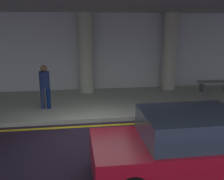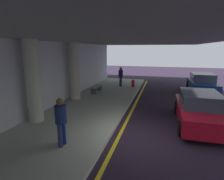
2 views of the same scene
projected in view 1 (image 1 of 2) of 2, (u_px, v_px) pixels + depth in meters
The scene contains 10 objects.
ground_plane at pixel (95, 135), 8.24m from camera, with size 60.00×60.00×0.00m, color #251B2B.
sidewalk at pixel (89, 103), 11.19m from camera, with size 26.00×4.20×0.15m, color #A3AA99.
lane_stripe_yellow at pixel (93, 126), 8.92m from camera, with size 26.00×0.14×0.01m, color yellow.
support_column_far_left at pixel (86, 53), 12.23m from camera, with size 0.67×0.67×3.65m, color #A7AA92.
support_column_left_mid at pixel (170, 52), 12.78m from camera, with size 0.67×0.67×3.65m, color #AAA593.
ceiling_overhang at pixel (87, 6), 9.74m from camera, with size 28.00×13.20×0.30m, color gray.
terminal_back_wall at pixel (85, 53), 12.89m from camera, with size 26.00×0.30×3.80m, color #B7BBC1.
car_red at pixel (186, 146), 5.90m from camera, with size 4.10×1.92×1.50m.
person_waiting_for_ride at pixel (45, 84), 10.01m from camera, with size 0.38×0.38×1.68m.
bench_metal at pixel (215, 84), 12.72m from camera, with size 1.60×0.50×0.48m.
Camera 1 is at (-0.55, -7.63, 3.40)m, focal length 42.80 mm.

